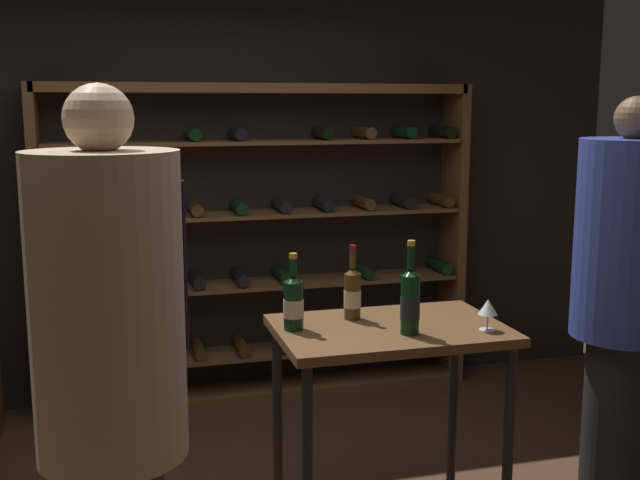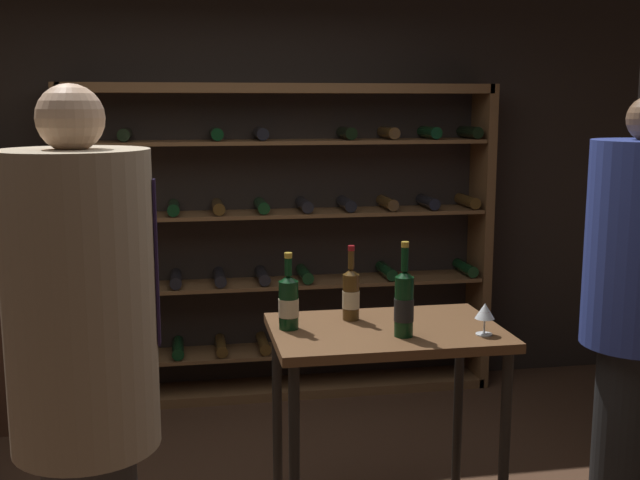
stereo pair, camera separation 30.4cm
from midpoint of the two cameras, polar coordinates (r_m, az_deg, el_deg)
back_wall at (r=5.17m, az=-4.50°, el=4.80°), size 5.65×0.10×2.90m
wine_rack at (r=5.06m, az=-0.89°, el=-0.41°), size 2.75×0.32×2.03m
tasting_table at (r=3.37m, az=7.42°, el=-8.52°), size 0.96×0.64×0.98m
person_host_in_suit at (r=2.51m, az=-13.47°, el=-9.41°), size 0.46×0.45×1.97m
person_guest_khaki at (r=3.81m, az=24.27°, el=-3.64°), size 0.48×0.48×1.94m
wine_bottle_green_slim at (r=3.40m, az=4.84°, el=-3.94°), size 0.08×0.08×0.33m
wine_bottle_amber_reserve at (r=3.25m, az=0.38°, el=-4.54°), size 0.09×0.09×0.32m
wine_bottle_black_capsule at (r=3.18m, az=8.88°, el=-4.58°), size 0.08×0.08×0.39m
wine_glass_stemmed_right at (r=3.28m, az=14.54°, el=-5.15°), size 0.08×0.08×0.13m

